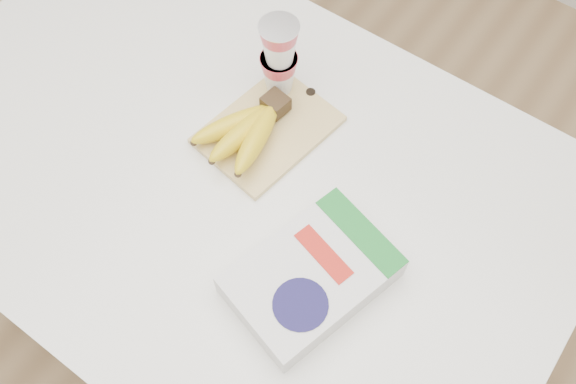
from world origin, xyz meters
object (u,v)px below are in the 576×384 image
object	(u,v)px
bananas	(247,129)
cutting_board	(268,130)
table	(241,266)
yogurt_stack	(279,56)
cereal_box	(312,276)

from	to	relation	value
bananas	cutting_board	bearing A→B (deg)	64.41
table	yogurt_stack	world-z (taller)	yogurt_stack
cereal_box	table	bearing A→B (deg)	174.79
bananas	table	bearing A→B (deg)	-92.11
cereal_box	bananas	bearing A→B (deg)	162.56
bananas	yogurt_stack	size ratio (longest dim) A/B	1.18
bananas	yogurt_stack	bearing A→B (deg)	98.39
table	yogurt_stack	xyz separation A→B (m)	(-0.02, 0.21, 0.63)
bananas	yogurt_stack	distance (m)	0.16
cutting_board	table	bearing A→B (deg)	-92.84
yogurt_stack	cutting_board	bearing A→B (deg)	-67.09
yogurt_stack	cereal_box	xyz separation A→B (m)	(0.29, -0.31, -0.08)
cereal_box	yogurt_stack	bearing A→B (deg)	148.42
cutting_board	cereal_box	distance (m)	0.33
yogurt_stack	cereal_box	bearing A→B (deg)	-46.48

